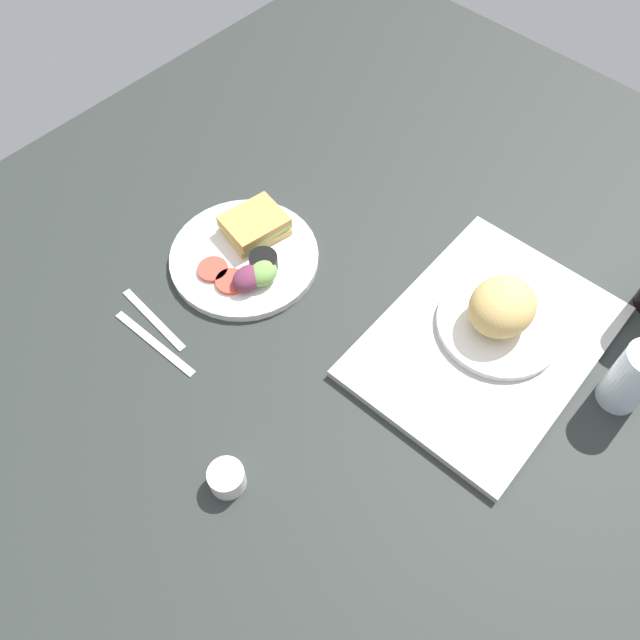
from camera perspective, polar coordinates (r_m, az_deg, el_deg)
The scene contains 8 objects.
ground_plane at distance 116.53cm, azimuth -0.40°, elevation -0.02°, with size 190.00×150.00×3.00cm, color #282D2B.
serving_tray at distance 115.07cm, azimuth 14.29°, elevation -1.81°, with size 45.00×33.00×1.60cm, color #B2B2AD.
bread_plate_near at distance 113.23cm, azimuth 15.59°, elevation 0.58°, with size 21.42×21.42×9.82cm.
plate_with_salad at distance 121.99cm, azimuth -6.39°, elevation 5.78°, with size 27.72×27.72×5.40cm.
drinking_glass at distance 112.44cm, azimuth 25.69°, elevation -4.58°, with size 6.76×6.76×13.37cm, color silver.
espresso_cup at distance 100.91cm, azimuth -8.17°, elevation -13.56°, with size 5.60×5.60×4.00cm, color silver.
fork at distance 118.29cm, azimuth -14.39°, elevation 0.09°, with size 17.00×1.40×0.50cm, color #B7B7BC.
knife at distance 115.56cm, azimuth -14.30°, elevation -1.96°, with size 19.00×1.40×0.50cm, color #B7B7BC.
Camera 1 is at (45.55, 43.77, 96.41)cm, focal length 36.51 mm.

